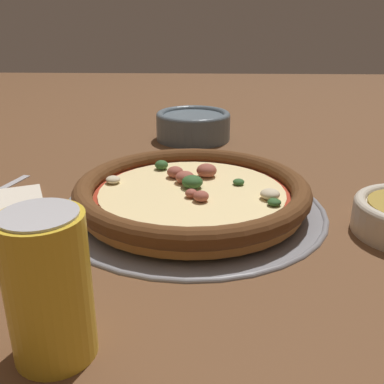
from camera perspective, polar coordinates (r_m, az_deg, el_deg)
name	(u,v)px	position (r m, az deg, el deg)	size (l,w,h in m)	color
ground_plane	(192,210)	(0.63, 0.00, -2.25)	(3.00, 3.00, 0.00)	brown
pizza_tray	(192,208)	(0.63, 0.00, -2.00)	(0.37, 0.37, 0.01)	gray
pizza	(192,192)	(0.62, 0.02, -0.01)	(0.32, 0.32, 0.04)	#A86B33
bowl_far	(193,125)	(0.98, 0.16, 8.55)	(0.16, 0.16, 0.06)	slate
beverage_can	(48,287)	(0.37, -17.77, -11.45)	(0.07, 0.07, 0.12)	gold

